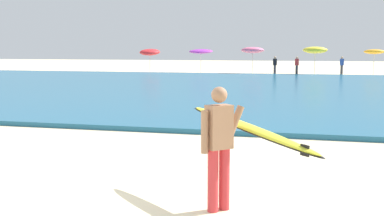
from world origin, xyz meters
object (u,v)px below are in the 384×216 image
(beach_umbrella_1, at_px, (201,51))
(beach_umbrella_2, at_px, (253,50))
(beach_umbrella_0, at_px, (150,52))
(beach_umbrella_4, at_px, (374,52))
(surfer_with_board, at_px, (233,136))
(beachgoer_near_row_mid, at_px, (275,65))
(beachgoer_near_row_right, at_px, (297,65))
(beachgoer_near_row_left, at_px, (342,65))
(beach_umbrella_3, at_px, (315,50))

(beach_umbrella_1, xyz_separation_m, beach_umbrella_2, (4.80, -1.00, 0.12))
(beach_umbrella_0, height_order, beach_umbrella_4, beach_umbrella_0)
(surfer_with_board, distance_m, beachgoer_near_row_mid, 33.84)
(beach_umbrella_1, height_order, beachgoer_near_row_right, beach_umbrella_1)
(beach_umbrella_0, bearing_deg, beachgoer_near_row_mid, -8.70)
(beach_umbrella_4, xyz_separation_m, beachgoer_near_row_left, (-2.70, -1.64, -1.11))
(beach_umbrella_2, bearing_deg, beach_umbrella_4, 10.15)
(beach_umbrella_4, relative_size, beachgoer_near_row_left, 1.39)
(surfer_with_board, height_order, beachgoer_near_row_left, surfer_with_board)
(beach_umbrella_0, bearing_deg, beachgoer_near_row_right, -7.79)
(beach_umbrella_4, relative_size, beachgoer_near_row_mid, 1.39)
(beach_umbrella_1, distance_m, beachgoer_near_row_mid, 7.06)
(beachgoer_near_row_mid, distance_m, beachgoer_near_row_right, 1.81)
(beach_umbrella_1, height_order, beachgoer_near_row_left, beach_umbrella_1)
(beach_umbrella_3, xyz_separation_m, beach_umbrella_4, (4.88, 1.60, -0.14))
(surfer_with_board, relative_size, beach_umbrella_2, 0.96)
(beach_umbrella_4, height_order, beachgoer_near_row_mid, beach_umbrella_4)
(beach_umbrella_2, xyz_separation_m, beachgoer_near_row_left, (7.41, 0.17, -1.24))
(beach_umbrella_4, distance_m, beachgoer_near_row_left, 3.35)
(beachgoer_near_row_right, bearing_deg, beach_umbrella_1, 168.76)
(beach_umbrella_1, distance_m, beachgoer_near_row_left, 12.29)
(beach_umbrella_2, distance_m, beachgoer_near_row_left, 7.52)
(surfer_with_board, xyz_separation_m, beach_umbrella_0, (-13.49, 35.58, 0.86))
(beach_umbrella_1, relative_size, beach_umbrella_4, 1.02)
(beach_umbrella_3, bearing_deg, beachgoer_near_row_right, -147.45)
(beach_umbrella_1, relative_size, beachgoer_near_row_left, 1.41)
(beach_umbrella_2, relative_size, beach_umbrella_4, 1.09)
(beachgoer_near_row_right, bearing_deg, beach_umbrella_0, 172.21)
(beach_umbrella_0, relative_size, beach_umbrella_1, 1.02)
(beach_umbrella_0, height_order, beachgoer_near_row_left, beach_umbrella_0)
(beach_umbrella_1, relative_size, beach_umbrella_3, 0.92)
(surfer_with_board, distance_m, beach_umbrella_2, 34.66)
(beach_umbrella_3, height_order, beachgoer_near_row_right, beach_umbrella_3)
(beach_umbrella_2, height_order, beachgoer_near_row_mid, beach_umbrella_2)
(surfer_with_board, distance_m, beach_umbrella_4, 36.82)
(beachgoer_near_row_left, height_order, beachgoer_near_row_right, same)
(surfer_with_board, bearing_deg, beachgoer_near_row_right, 89.94)
(beach_umbrella_0, bearing_deg, beach_umbrella_2, -6.67)
(beach_umbrella_2, relative_size, beachgoer_near_row_mid, 1.52)
(beachgoer_near_row_left, height_order, beachgoer_near_row_mid, same)
(surfer_with_board, bearing_deg, beachgoer_near_row_left, 83.95)
(beach_umbrella_3, bearing_deg, beachgoer_near_row_left, -1.26)
(beach_umbrella_3, bearing_deg, beach_umbrella_2, -177.66)
(beachgoer_near_row_left, distance_m, beachgoer_near_row_mid, 5.50)
(surfer_with_board, relative_size, beach_umbrella_4, 1.05)
(beach_umbrella_0, height_order, beach_umbrella_1, beach_umbrella_0)
(beach_umbrella_4, xyz_separation_m, beachgoer_near_row_right, (-6.33, -2.52, -1.11))
(beach_umbrella_0, xyz_separation_m, beachgoer_near_row_left, (17.15, -0.97, -1.04))
(beach_umbrella_2, bearing_deg, beach_umbrella_1, 168.29)
(beach_umbrella_0, distance_m, beachgoer_near_row_left, 17.21)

